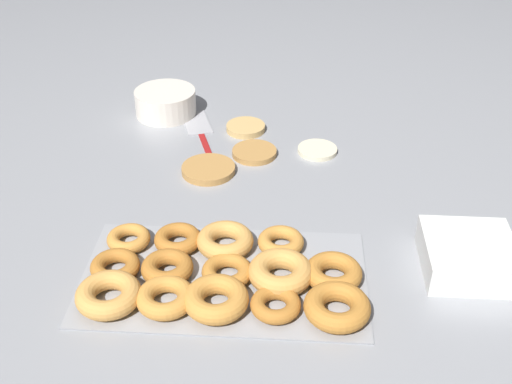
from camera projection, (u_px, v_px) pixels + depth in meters
name	position (u px, v px, depth m)	size (l,w,h in m)	color
ground_plane	(278.00, 186.00, 1.35)	(3.00, 3.00, 0.00)	gray
pancake_0	(246.00, 128.00, 1.55)	(0.09, 0.09, 0.01)	tan
pancake_1	(254.00, 152.00, 1.46)	(0.10, 0.10, 0.01)	#B27F42
pancake_2	(208.00, 169.00, 1.39)	(0.12, 0.12, 0.01)	#B27F42
pancake_3	(317.00, 150.00, 1.47)	(0.09, 0.09, 0.01)	beige
donut_tray	(224.00, 275.00, 1.09)	(0.49, 0.28, 0.04)	#93969B
batter_bowl	(166.00, 102.00, 1.62)	(0.15, 0.15, 0.06)	silver
container_stack	(468.00, 256.00, 1.12)	(0.16, 0.16, 0.06)	white
spatula	(199.00, 128.00, 1.56)	(0.12, 0.27, 0.01)	maroon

